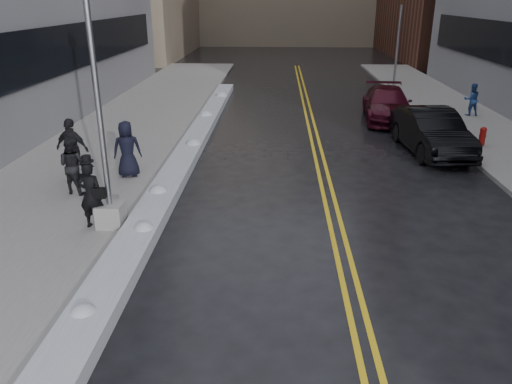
# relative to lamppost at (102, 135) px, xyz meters

# --- Properties ---
(ground) EXTENTS (160.00, 160.00, 0.00)m
(ground) POSITION_rel_lamppost_xyz_m (3.30, -2.00, -2.53)
(ground) COLOR black
(ground) RESTS_ON ground
(sidewalk_west) EXTENTS (5.50, 50.00, 0.15)m
(sidewalk_west) POSITION_rel_lamppost_xyz_m (-2.45, 8.00, -2.46)
(sidewalk_west) COLOR gray
(sidewalk_west) RESTS_ON ground
(sidewalk_east) EXTENTS (4.00, 50.00, 0.15)m
(sidewalk_east) POSITION_rel_lamppost_xyz_m (13.30, 8.00, -2.46)
(sidewalk_east) COLOR gray
(sidewalk_east) RESTS_ON ground
(lane_line_left) EXTENTS (0.12, 50.00, 0.01)m
(lane_line_left) POSITION_rel_lamppost_xyz_m (5.65, 8.00, -2.53)
(lane_line_left) COLOR gold
(lane_line_left) RESTS_ON ground
(lane_line_right) EXTENTS (0.12, 50.00, 0.01)m
(lane_line_right) POSITION_rel_lamppost_xyz_m (5.95, 8.00, -2.53)
(lane_line_right) COLOR gold
(lane_line_right) RESTS_ON ground
(snow_ridge) EXTENTS (0.90, 30.00, 0.34)m
(snow_ridge) POSITION_rel_lamppost_xyz_m (0.85, 6.00, -2.36)
(snow_ridge) COLOR silver
(snow_ridge) RESTS_ON ground
(lamppost) EXTENTS (0.65, 0.65, 7.62)m
(lamppost) POSITION_rel_lamppost_xyz_m (0.00, 0.00, 0.00)
(lamppost) COLOR gray
(lamppost) RESTS_ON sidewalk_west
(fire_hydrant) EXTENTS (0.26, 0.26, 0.73)m
(fire_hydrant) POSITION_rel_lamppost_xyz_m (12.30, 8.00, -1.98)
(fire_hydrant) COLOR maroon
(fire_hydrant) RESTS_ON sidewalk_east
(traffic_signal) EXTENTS (0.16, 0.20, 6.00)m
(traffic_signal) POSITION_rel_lamppost_xyz_m (11.80, 22.00, 0.87)
(traffic_signal) COLOR gray
(traffic_signal) RESTS_ON sidewalk_east
(pedestrian_fedora) EXTENTS (0.66, 0.46, 1.74)m
(pedestrian_fedora) POSITION_rel_lamppost_xyz_m (-0.41, -0.10, -1.51)
(pedestrian_fedora) COLOR black
(pedestrian_fedora) RESTS_ON sidewalk_west
(pedestrian_b) EXTENTS (0.99, 0.87, 1.71)m
(pedestrian_b) POSITION_rel_lamppost_xyz_m (-1.80, 2.23, -1.53)
(pedestrian_b) COLOR black
(pedestrian_b) RESTS_ON sidewalk_west
(pedestrian_c) EXTENTS (1.01, 0.79, 1.83)m
(pedestrian_c) POSITION_rel_lamppost_xyz_m (-0.61, 3.76, -1.47)
(pedestrian_c) COLOR black
(pedestrian_c) RESTS_ON sidewalk_west
(pedestrian_d) EXTENTS (1.24, 0.77, 1.97)m
(pedestrian_d) POSITION_rel_lamppost_xyz_m (-2.27, 3.46, -1.40)
(pedestrian_d) COLOR black
(pedestrian_d) RESTS_ON sidewalk_west
(pedestrian_east) EXTENTS (0.79, 0.63, 1.56)m
(pedestrian_east) POSITION_rel_lamppost_xyz_m (13.69, 13.35, -1.60)
(pedestrian_east) COLOR navy
(pedestrian_east) RESTS_ON sidewalk_east
(car_black) EXTENTS (2.23, 5.20, 1.67)m
(car_black) POSITION_rel_lamppost_xyz_m (10.08, 7.38, -1.70)
(car_black) COLOR black
(car_black) RESTS_ON ground
(car_maroon) EXTENTS (2.64, 5.45, 1.53)m
(car_maroon) POSITION_rel_lamppost_xyz_m (9.51, 12.85, -1.77)
(car_maroon) COLOR #3D0916
(car_maroon) RESTS_ON ground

